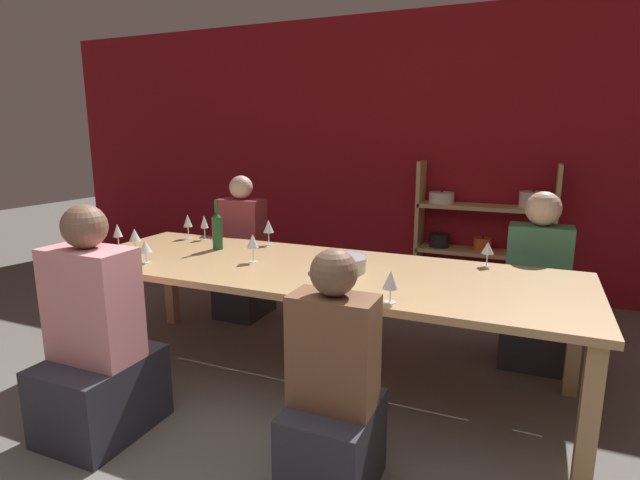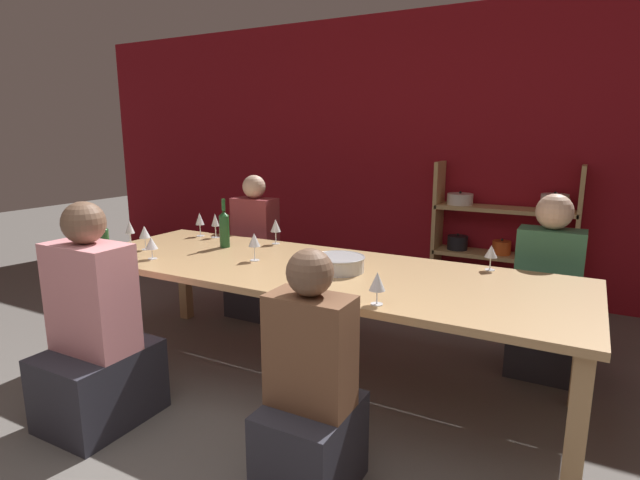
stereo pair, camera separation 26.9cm
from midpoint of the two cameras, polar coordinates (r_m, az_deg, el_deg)
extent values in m
cube|color=maroon|center=(5.10, 15.03, 9.45)|extent=(8.80, 0.06, 2.70)
cube|color=tan|center=(4.96, 14.77, 1.21)|extent=(0.04, 0.30, 1.29)
cube|color=tan|center=(4.84, 28.70, -0.18)|extent=(0.04, 0.30, 1.29)
cube|color=tan|center=(5.02, 21.09, -6.51)|extent=(1.20, 0.30, 0.04)
cylinder|color=black|center=(5.06, 16.64, -5.29)|extent=(0.24, 0.24, 0.09)
sphere|color=black|center=(5.04, 16.68, -4.66)|extent=(0.02, 0.02, 0.02)
cylinder|color=#338447|center=(5.00, 21.15, -5.72)|extent=(0.19, 0.19, 0.11)
sphere|color=black|center=(4.98, 21.21, -4.99)|extent=(0.02, 0.02, 0.02)
cylinder|color=red|center=(4.97, 25.74, -6.25)|extent=(0.24, 0.24, 0.10)
sphere|color=black|center=(4.95, 25.81, -5.55)|extent=(0.02, 0.02, 0.02)
cube|color=tan|center=(4.90, 21.47, -1.73)|extent=(1.20, 0.30, 0.04)
cylinder|color=black|center=(4.95, 16.95, -0.31)|extent=(0.19, 0.19, 0.13)
sphere|color=black|center=(4.93, 17.00, 0.58)|extent=(0.02, 0.02, 0.02)
cylinder|color=#E0561E|center=(4.89, 21.54, -0.82)|extent=(0.16, 0.16, 0.12)
sphere|color=black|center=(4.87, 21.61, 0.02)|extent=(0.02, 0.02, 0.02)
cylinder|color=red|center=(4.86, 26.23, -1.16)|extent=(0.25, 0.25, 0.15)
sphere|color=black|center=(4.84, 26.32, -0.16)|extent=(0.02, 0.02, 0.02)
cube|color=tan|center=(4.83, 21.86, 3.24)|extent=(1.20, 0.30, 0.04)
cylinder|color=silver|center=(4.88, 17.25, 4.48)|extent=(0.24, 0.24, 0.10)
sphere|color=black|center=(4.87, 17.30, 5.22)|extent=(0.02, 0.02, 0.02)
cylinder|color=silver|center=(4.79, 26.70, 3.84)|extent=(0.23, 0.23, 0.14)
sphere|color=black|center=(4.78, 26.80, 4.84)|extent=(0.02, 0.02, 0.02)
cube|color=tan|center=(3.05, 1.63, -3.50)|extent=(3.15, 1.08, 0.04)
cube|color=tan|center=(3.74, -22.91, -7.50)|extent=(0.08, 0.08, 0.71)
cube|color=tan|center=(2.48, 30.22, -18.48)|extent=(0.08, 0.08, 0.71)
cube|color=tan|center=(4.34, -13.49, -4.23)|extent=(0.08, 0.08, 0.71)
cube|color=tan|center=(3.31, 29.86, -10.74)|extent=(0.08, 0.08, 0.71)
cylinder|color=#B7BABC|center=(2.95, 4.78, -2.76)|extent=(0.30, 0.30, 0.09)
torus|color=#B7BABC|center=(2.94, 4.79, -1.98)|extent=(0.31, 0.31, 0.01)
cylinder|color=#1E4C23|center=(3.59, -8.78, 0.95)|extent=(0.07, 0.07, 0.23)
cone|color=#1E4C23|center=(3.57, -8.84, 3.00)|extent=(0.07, 0.07, 0.03)
cylinder|color=#1E4C23|center=(3.56, -8.88, 3.97)|extent=(0.03, 0.03, 0.09)
cylinder|color=#1E4C23|center=(3.49, -21.49, -0.43)|extent=(0.07, 0.07, 0.19)
cone|color=#1E4C23|center=(3.47, -21.63, 1.35)|extent=(0.07, 0.07, 0.03)
cylinder|color=#1E4C23|center=(3.46, -21.70, 2.26)|extent=(0.03, 0.03, 0.08)
cylinder|color=white|center=(3.82, -18.92, -0.61)|extent=(0.06, 0.06, 0.00)
cylinder|color=white|center=(3.81, -18.97, 0.07)|extent=(0.01, 0.01, 0.09)
cone|color=white|center=(3.79, -19.06, 1.40)|extent=(0.06, 0.06, 0.09)
cylinder|color=beige|center=(3.80, -19.04, 1.05)|extent=(0.04, 0.04, 0.04)
cylinder|color=white|center=(3.96, -9.93, 0.31)|extent=(0.07, 0.07, 0.00)
cylinder|color=white|center=(3.95, -9.95, 0.95)|extent=(0.01, 0.01, 0.09)
cone|color=white|center=(3.94, -10.00, 2.27)|extent=(0.06, 0.06, 0.10)
cylinder|color=maroon|center=(3.94, -9.99, 1.91)|extent=(0.03, 0.03, 0.04)
cylinder|color=white|center=(3.66, -17.33, -1.05)|extent=(0.06, 0.06, 0.00)
cylinder|color=white|center=(3.65, -17.38, -0.40)|extent=(0.01, 0.01, 0.08)
cone|color=white|center=(3.63, -17.46, 0.89)|extent=(0.08, 0.08, 0.09)
cylinder|color=maroon|center=(3.64, -17.44, 0.55)|extent=(0.04, 0.04, 0.03)
cylinder|color=white|center=(2.42, 9.70, -7.27)|extent=(0.06, 0.06, 0.00)
cylinder|color=white|center=(2.41, 9.73, -6.48)|extent=(0.01, 0.01, 0.07)
cone|color=white|center=(2.39, 9.80, -4.71)|extent=(0.08, 0.08, 0.09)
cylinder|color=white|center=(3.68, -2.99, -0.43)|extent=(0.06, 0.06, 0.00)
cylinder|color=white|center=(3.67, -2.99, 0.27)|extent=(0.01, 0.01, 0.09)
cone|color=white|center=(3.65, -3.01, 1.66)|extent=(0.08, 0.08, 0.09)
cylinder|color=white|center=(3.21, -5.10, -2.34)|extent=(0.06, 0.06, 0.00)
cylinder|color=white|center=(3.20, -5.11, -1.53)|extent=(0.01, 0.01, 0.09)
cone|color=white|center=(3.18, -5.14, 0.02)|extent=(0.08, 0.08, 0.09)
cylinder|color=maroon|center=(3.18, -5.13, -0.37)|extent=(0.04, 0.04, 0.03)
cylinder|color=white|center=(3.37, -16.46, -2.08)|extent=(0.06, 0.06, 0.00)
cylinder|color=white|center=(3.37, -16.50, -1.52)|extent=(0.01, 0.01, 0.06)
cone|color=white|center=(3.35, -16.57, -0.36)|extent=(0.08, 0.08, 0.08)
cylinder|color=white|center=(4.04, -11.66, 0.45)|extent=(0.06, 0.06, 0.00)
cylinder|color=white|center=(4.03, -11.69, 1.10)|extent=(0.01, 0.01, 0.09)
cone|color=white|center=(4.01, -11.75, 2.39)|extent=(0.07, 0.07, 0.10)
cylinder|color=maroon|center=(4.02, -11.73, 2.04)|extent=(0.04, 0.04, 0.04)
cylinder|color=white|center=(3.19, 21.15, -3.21)|extent=(0.06, 0.06, 0.00)
cylinder|color=white|center=(3.18, 21.20, -2.53)|extent=(0.01, 0.01, 0.07)
cone|color=white|center=(3.16, 21.31, -1.23)|extent=(0.07, 0.07, 0.07)
cylinder|color=beige|center=(3.17, 21.28, -1.55)|extent=(0.04, 0.04, 0.03)
cylinder|color=white|center=(2.53, 2.18, -6.30)|extent=(0.06, 0.06, 0.00)
cylinder|color=white|center=(2.51, 2.19, -5.48)|extent=(0.01, 0.01, 0.07)
cone|color=white|center=(2.49, 2.20, -3.78)|extent=(0.08, 0.08, 0.08)
cube|color=#2D2D38|center=(2.36, 2.47, -22.64)|extent=(0.36, 0.45, 0.41)
cube|color=brown|center=(2.13, 2.58, -12.66)|extent=(0.36, 0.20, 0.49)
sphere|color=brown|center=(2.01, 2.67, -3.76)|extent=(0.20, 0.20, 0.20)
cube|color=#2D2D38|center=(4.41, -5.51, -5.53)|extent=(0.37, 0.46, 0.43)
cube|color=#99383D|center=(4.29, -5.64, 0.93)|extent=(0.37, 0.20, 0.58)
sphere|color=beige|center=(4.23, -5.75, 6.07)|extent=(0.20, 0.20, 0.20)
cube|color=#2D2D38|center=(3.02, -21.48, -15.17)|extent=(0.45, 0.57, 0.41)
cube|color=pink|center=(2.84, -22.25, -6.16)|extent=(0.45, 0.25, 0.58)
sphere|color=brown|center=(2.74, -22.91, 1.81)|extent=(0.22, 0.22, 0.22)
cube|color=#2D2D38|center=(3.74, 26.01, -9.83)|extent=(0.40, 0.50, 0.46)
cube|color=#3D7551|center=(3.60, 26.70, -2.76)|extent=(0.40, 0.22, 0.49)
sphere|color=beige|center=(3.53, 27.25, 2.88)|extent=(0.23, 0.23, 0.23)
camera|label=1|loc=(0.13, -87.51, 0.53)|focal=28.00mm
camera|label=2|loc=(0.13, 92.49, -0.53)|focal=28.00mm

